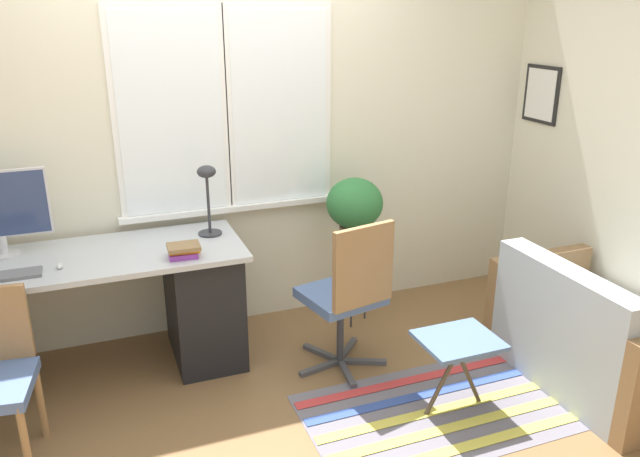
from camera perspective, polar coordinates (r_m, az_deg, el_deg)
The scene contains 14 objects.
ground_plane at distance 3.87m, azimuth -6.04°, elevation -13.16°, with size 14.00×14.00×0.00m, color brown.
wall_back_with_window at distance 4.08m, azimuth -9.57°, elevation 8.93°, with size 9.00×0.12×2.70m.
wall_right_with_picture at distance 4.51m, azimuth 23.59°, elevation 8.56°, with size 0.08×9.00×2.70m.
desk at distance 3.90m, azimuth -21.87°, elevation -7.47°, with size 2.02×0.69×0.77m.
keyboard at distance 3.63m, azimuth -27.21°, elevation -3.94°, with size 0.40×0.13×0.02m.
mouse at distance 3.63m, azimuth -22.72°, elevation -3.19°, with size 0.03×0.06×0.03m.
desk_lamp at distance 3.82m, azimuth -10.27°, elevation 3.80°, with size 0.15×0.15×0.43m.
book_stack at distance 3.57m, azimuth -12.36°, elevation -1.97°, with size 0.19×0.15×0.07m.
office_chair_swivel at distance 3.67m, azimuth 2.58°, elevation -5.92°, with size 0.56×0.55×0.97m.
couch_loveseat at distance 4.01m, azimuth 23.74°, elevation -9.23°, with size 0.74×1.18×0.75m.
plant_stand at distance 4.25m, azimuth 3.09°, elevation -2.50°, with size 0.22×0.22×0.57m.
potted_plant at distance 4.13m, azimuth 3.18°, elevation 2.02°, with size 0.37×0.37×0.46m.
floor_rug_striped at distance 3.61m, azimuth 10.55°, elevation -16.10°, with size 1.44×0.86×0.01m.
folding_stool at distance 3.45m, azimuth 12.52°, elevation -10.37°, with size 0.41×0.35×0.44m.
Camera 1 is at (-0.79, -3.16, 2.09)m, focal length 35.00 mm.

